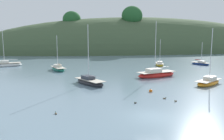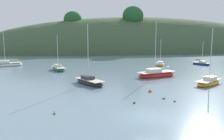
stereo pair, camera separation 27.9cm
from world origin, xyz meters
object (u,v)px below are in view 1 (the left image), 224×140
(sailboat_white_near, at_px, (58,69))
(sailboat_red_portside, at_px, (160,64))
(duck_lead, at_px, (135,103))
(sailboat_teal_outer, at_px, (6,65))
(duck_lone_left, at_px, (56,113))
(sailboat_yellow_far, at_px, (209,82))
(mooring_buoy_outer, at_px, (151,91))
(duck_lone_right, at_px, (176,101))
(duck_trailing, at_px, (165,98))
(sailboat_orange_cutter, at_px, (90,82))
(sailboat_cream_ketch, at_px, (200,64))
(sailboat_navy_dinghy, at_px, (156,74))

(sailboat_white_near, distance_m, sailboat_red_portside, 24.10)
(sailboat_white_near, xyz_separation_m, duck_lead, (9.47, -25.25, -0.32))
(sailboat_teal_outer, relative_size, duck_lone_left, 22.50)
(sailboat_yellow_far, bearing_deg, duck_lone_left, -156.78)
(mooring_buoy_outer, distance_m, duck_lead, 5.52)
(duck_lead, bearing_deg, duck_lone_left, -166.62)
(sailboat_white_near, relative_size, duck_lone_right, 18.23)
(mooring_buoy_outer, height_order, duck_lone_right, mooring_buoy_outer)
(sailboat_teal_outer, bearing_deg, duck_lead, -56.99)
(duck_trailing, bearing_deg, duck_lead, -163.57)
(mooring_buoy_outer, bearing_deg, sailboat_red_portside, 65.64)
(sailboat_teal_outer, relative_size, mooring_buoy_outer, 17.27)
(sailboat_orange_cutter, height_order, sailboat_red_portside, sailboat_orange_cutter)
(sailboat_teal_outer, height_order, duck_trailing, sailboat_teal_outer)
(mooring_buoy_outer, bearing_deg, duck_trailing, -82.45)
(sailboat_red_portside, bearing_deg, duck_lone_left, -125.98)
(sailboat_white_near, xyz_separation_m, duck_lone_left, (1.45, -27.16, -0.32))
(duck_lone_right, distance_m, duck_lead, 4.47)
(sailboat_red_portside, height_order, duck_lead, sailboat_red_portside)
(sailboat_cream_ketch, distance_m, duck_lead, 38.18)
(sailboat_white_near, distance_m, sailboat_navy_dinghy, 20.40)
(sailboat_orange_cutter, xyz_separation_m, mooring_buoy_outer, (7.30, -5.97, -0.25))
(mooring_buoy_outer, relative_size, duck_lone_right, 1.32)
(sailboat_teal_outer, distance_m, sailboat_red_portside, 36.77)
(sailboat_white_near, height_order, duck_trailing, sailboat_white_near)
(sailboat_cream_ketch, xyz_separation_m, duck_trailing, (-21.39, -27.66, -0.27))
(duck_lone_left, height_order, duck_trailing, same)
(sailboat_white_near, bearing_deg, duck_lead, -69.45)
(sailboat_navy_dinghy, xyz_separation_m, duck_lone_right, (-3.50, -14.79, -0.39))
(duck_trailing, height_order, duck_lone_right, same)
(duck_lone_right, bearing_deg, sailboat_orange_cutter, 128.80)
(sailboat_white_near, bearing_deg, sailboat_teal_outer, 145.36)
(duck_lead, bearing_deg, duck_lone_right, -1.79)
(sailboat_cream_ketch, xyz_separation_m, duck_lead, (-25.11, -28.76, -0.27))
(mooring_buoy_outer, bearing_deg, sailboat_cream_ketch, 48.09)
(sailboat_cream_ketch, height_order, duck_lone_right, sailboat_cream_ketch)
(sailboat_navy_dinghy, xyz_separation_m, duck_lead, (-7.97, -14.65, -0.39))
(sailboat_white_near, bearing_deg, sailboat_navy_dinghy, -31.31)
(sailboat_orange_cutter, bearing_deg, sailboat_red_portside, 45.19)
(sailboat_orange_cutter, xyz_separation_m, duck_lone_right, (8.48, -10.55, -0.32))
(sailboat_orange_cutter, relative_size, sailboat_cream_ketch, 1.54)
(sailboat_red_portside, relative_size, mooring_buoy_outer, 12.18)
(sailboat_yellow_far, relative_size, duck_trailing, 20.29)
(sailboat_cream_ketch, xyz_separation_m, mooring_buoy_outer, (-21.83, -24.32, -0.20))
(sailboat_red_portside, relative_size, duck_lone_right, 16.10)
(sailboat_red_portside, xyz_separation_m, duck_lone_left, (-22.37, -30.81, -0.28))
(sailboat_navy_dinghy, distance_m, sailboat_red_portside, 15.62)
(duck_trailing, bearing_deg, mooring_buoy_outer, 97.55)
(sailboat_teal_outer, bearing_deg, duck_trailing, -51.87)
(sailboat_navy_dinghy, relative_size, duck_lead, 25.59)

